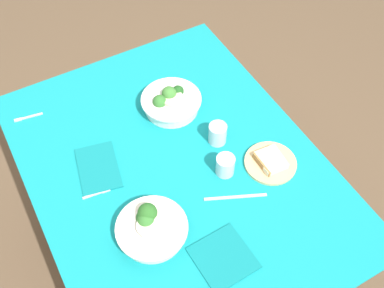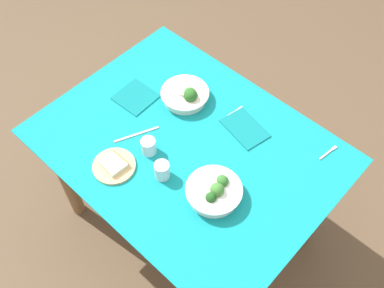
{
  "view_description": "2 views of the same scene",
  "coord_description": "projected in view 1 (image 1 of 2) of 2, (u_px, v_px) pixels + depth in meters",
  "views": [
    {
      "loc": [
        0.85,
        -0.41,
        2.12
      ],
      "look_at": [
        -0.04,
        0.09,
        0.81
      ],
      "focal_mm": 43.81,
      "sensor_mm": 36.0,
      "label": 1
    },
    {
      "loc": [
        -0.8,
        0.83,
        2.39
      ],
      "look_at": [
        -0.03,
        0.0,
        0.81
      ],
      "focal_mm": 42.2,
      "sensor_mm": 36.0,
      "label": 2
    }
  ],
  "objects": [
    {
      "name": "dining_table",
      "position": [
        177.0,
        186.0,
        1.74
      ],
      "size": [
        1.28,
        0.97,
        0.77
      ],
      "color": "teal",
      "rests_on": "ground_plane"
    },
    {
      "name": "water_glass_center",
      "position": [
        225.0,
        165.0,
        1.6
      ],
      "size": [
        0.07,
        0.07,
        0.08
      ],
      "primitive_type": "cylinder",
      "color": "silver",
      "rests_on": "dining_table"
    },
    {
      "name": "napkin_folded_lower",
      "position": [
        98.0,
        168.0,
        1.63
      ],
      "size": [
        0.23,
        0.17,
        0.01
      ],
      "primitive_type": "cube",
      "rotation": [
        0.0,
        0.0,
        -0.21
      ],
      "color": "#0F777D",
      "rests_on": "dining_table"
    },
    {
      "name": "fork_by_near_bowl",
      "position": [
        27.0,
        117.0,
        1.78
      ],
      "size": [
        0.03,
        0.11,
        0.0
      ],
      "rotation": [
        0.0,
        0.0,
        4.57
      ],
      "color": "#B7B7BC",
      "rests_on": "dining_table"
    },
    {
      "name": "broccoli_bowl_near",
      "position": [
        151.0,
        228.0,
        1.46
      ],
      "size": [
        0.23,
        0.23,
        0.09
      ],
      "color": "silver",
      "rests_on": "dining_table"
    },
    {
      "name": "water_glass_side",
      "position": [
        218.0,
        134.0,
        1.68
      ],
      "size": [
        0.07,
        0.07,
        0.08
      ],
      "primitive_type": "cylinder",
      "color": "silver",
      "rests_on": "dining_table"
    },
    {
      "name": "table_knife_left",
      "position": [
        235.0,
        197.0,
        1.56
      ],
      "size": [
        0.1,
        0.2,
        0.0
      ],
      "primitive_type": "cube",
      "rotation": [
        0.0,
        0.0,
        4.29
      ],
      "color": "#B7B7BC",
      "rests_on": "dining_table"
    },
    {
      "name": "broccoli_bowl_far",
      "position": [
        171.0,
        102.0,
        1.78
      ],
      "size": [
        0.23,
        0.23,
        0.1
      ],
      "color": "white",
      "rests_on": "dining_table"
    },
    {
      "name": "napkin_folded_upper",
      "position": [
        223.0,
        258.0,
        1.43
      ],
      "size": [
        0.18,
        0.17,
        0.01
      ],
      "primitive_type": "cube",
      "rotation": [
        0.0,
        0.0,
        0.04
      ],
      "color": "#0F777D",
      "rests_on": "dining_table"
    },
    {
      "name": "ground_plane",
      "position": [
        180.0,
        259.0,
        2.25
      ],
      "size": [
        6.0,
        6.0,
        0.0
      ],
      "primitive_type": "plane",
      "color": "brown"
    },
    {
      "name": "fork_by_far_bowl",
      "position": [
        98.0,
        193.0,
        1.57
      ],
      "size": [
        0.02,
        0.1,
        0.0
      ],
      "rotation": [
        0.0,
        0.0,
        1.47
      ],
      "color": "#B7B7BC",
      "rests_on": "dining_table"
    },
    {
      "name": "bread_side_plate",
      "position": [
        270.0,
        162.0,
        1.64
      ],
      "size": [
        0.18,
        0.18,
        0.03
      ],
      "color": "#D6B27A",
      "rests_on": "dining_table"
    }
  ]
}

